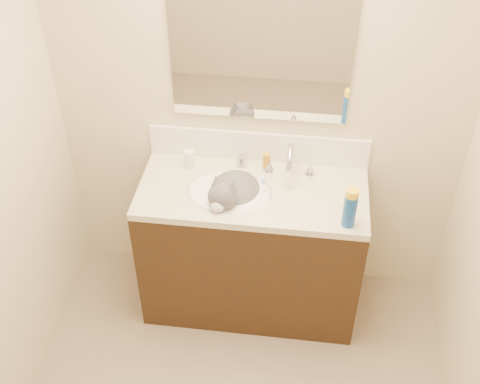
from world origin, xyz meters
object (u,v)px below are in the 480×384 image
(vanity_cabinet, at_px, (252,251))
(spray_can, at_px, (350,211))
(basin, at_px, (229,202))
(silver_jar, at_px, (242,161))
(amber_bottle, at_px, (266,161))
(cat, at_px, (233,195))
(faucet, at_px, (290,164))
(pill_bottle, at_px, (190,159))

(vanity_cabinet, distance_m, spray_can, 0.76)
(basin, xyz_separation_m, spray_can, (0.61, -0.17, 0.16))
(silver_jar, bearing_deg, amber_bottle, -5.96)
(basin, relative_size, cat, 1.03)
(basin, height_order, faucet, faucet)
(silver_jar, relative_size, spray_can, 0.35)
(silver_jar, xyz_separation_m, spray_can, (0.57, -0.41, 0.06))
(amber_bottle, bearing_deg, vanity_cabinet, -105.85)
(pill_bottle, height_order, amber_bottle, amber_bottle)
(pill_bottle, height_order, spray_can, spray_can)
(pill_bottle, xyz_separation_m, spray_can, (0.85, -0.36, 0.04))
(faucet, bearing_deg, spray_can, -47.76)
(silver_jar, bearing_deg, spray_can, -35.31)
(faucet, relative_size, pill_bottle, 2.76)
(basin, distance_m, pill_bottle, 0.33)
(amber_bottle, xyz_separation_m, spray_can, (0.44, -0.39, 0.04))
(cat, bearing_deg, pill_bottle, 163.16)
(basin, relative_size, silver_jar, 7.23)
(faucet, bearing_deg, basin, -150.88)
(basin, relative_size, faucet, 1.61)
(cat, xyz_separation_m, pill_bottle, (-0.26, 0.18, 0.08))
(pill_bottle, relative_size, silver_jar, 1.63)
(amber_bottle, relative_size, spray_can, 0.58)
(spray_can, bearing_deg, cat, 162.88)
(vanity_cabinet, xyz_separation_m, basin, (-0.12, -0.03, 0.38))
(pill_bottle, bearing_deg, vanity_cabinet, -23.45)
(faucet, xyz_separation_m, silver_jar, (-0.26, 0.06, -0.05))
(vanity_cabinet, relative_size, pill_bottle, 11.84)
(basin, xyz_separation_m, amber_bottle, (0.17, 0.22, 0.12))
(spray_can, bearing_deg, vanity_cabinet, 157.42)
(cat, bearing_deg, vanity_cabinet, 30.01)
(vanity_cabinet, relative_size, basin, 2.67)
(vanity_cabinet, height_order, silver_jar, silver_jar)
(pill_bottle, distance_m, amber_bottle, 0.42)
(vanity_cabinet, height_order, basin, basin)
(pill_bottle, bearing_deg, cat, -34.30)
(basin, xyz_separation_m, cat, (0.02, 0.01, 0.04))
(pill_bottle, relative_size, amber_bottle, 0.99)
(basin, distance_m, cat, 0.05)
(cat, distance_m, silver_jar, 0.23)
(vanity_cabinet, height_order, spray_can, spray_can)
(faucet, distance_m, pill_bottle, 0.54)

